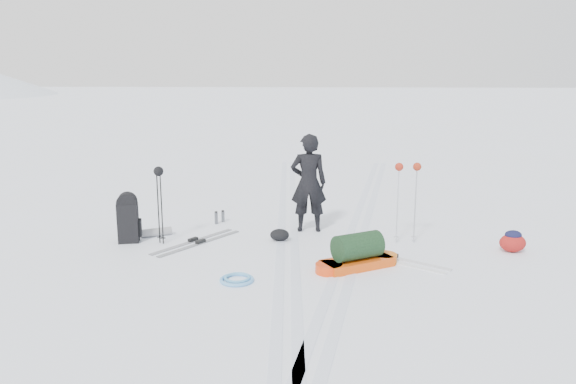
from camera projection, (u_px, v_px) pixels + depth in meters
name	position (u px, v px, depth m)	size (l,w,h in m)	color
ground	(288.00, 244.00, 9.69)	(200.00, 200.00, 0.00)	white
ski_tracks	(323.00, 231.00, 10.50)	(3.38, 17.97, 0.01)	silver
skier	(309.00, 183.00, 10.33)	(0.67, 0.44, 1.82)	black
pulk_sled	(357.00, 254.00, 8.50)	(1.42, 1.08, 0.54)	#D5480C
expedition_rucksack	(132.00, 219.00, 9.78)	(0.84, 0.74, 0.88)	black
ski_poles_black	(159.00, 181.00, 9.52)	(0.19, 0.17, 1.35)	black
ski_poles_silver	(408.00, 176.00, 9.54)	(0.45, 0.18, 1.41)	silver
touring_skis_grey	(197.00, 242.00, 9.77)	(1.27, 1.73, 0.07)	gray
touring_skis_white	(389.00, 258.00, 8.91)	(1.82, 1.36, 0.07)	silver
rope_coil	(237.00, 279.00, 7.99)	(0.65, 0.65, 0.06)	#5CA4E0
small_daypack	(513.00, 241.00, 9.25)	(0.45, 0.36, 0.37)	maroon
thermos_pair	(219.00, 217.00, 11.03)	(0.18, 0.24, 0.25)	#58595F
stuff_sack	(280.00, 235.00, 9.87)	(0.39, 0.32, 0.21)	black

